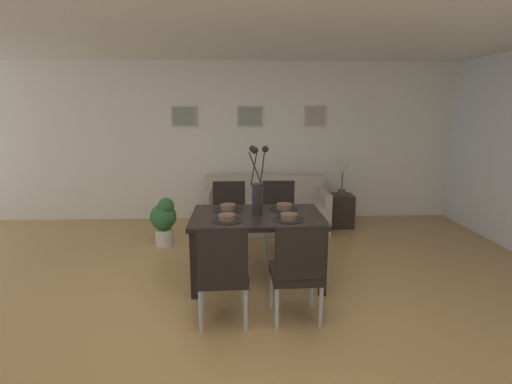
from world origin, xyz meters
TOP-DOWN VIEW (x-y plane):
  - ground_plane at (0.00, 0.00)m, footprint 9.00×9.00m
  - back_wall_panel at (0.00, 3.25)m, footprint 9.00×0.10m
  - ceiling_panel at (0.00, 0.40)m, footprint 9.00×7.20m
  - dining_table at (0.19, 0.69)m, footprint 1.40×0.94m
  - dining_chair_near_left at (-0.15, -0.21)m, footprint 0.45×0.45m
  - dining_chair_near_right at (-0.13, 1.56)m, footprint 0.46×0.46m
  - dining_chair_far_left at (0.50, -0.20)m, footprint 0.45×0.45m
  - dining_chair_far_right at (0.52, 1.58)m, footprint 0.45×0.45m
  - centerpiece_vase at (0.19, 0.69)m, footprint 0.21×0.23m
  - placemat_near_left at (-0.13, 0.48)m, footprint 0.32×0.32m
  - bowl_near_left at (-0.13, 0.48)m, footprint 0.17×0.17m
  - placemat_near_right at (-0.13, 0.90)m, footprint 0.32×0.32m
  - bowl_near_right at (-0.13, 0.90)m, footprint 0.17×0.17m
  - placemat_far_left at (0.50, 0.48)m, footprint 0.32×0.32m
  - bowl_far_left at (0.50, 0.48)m, footprint 0.17×0.17m
  - placemat_far_right at (0.50, 0.90)m, footprint 0.32×0.32m
  - bowl_far_right at (0.50, 0.90)m, footprint 0.17×0.17m
  - sofa at (0.41, 2.58)m, footprint 1.89×0.84m
  - side_table at (1.61, 2.61)m, footprint 0.36×0.36m
  - table_lamp at (1.61, 2.61)m, footprint 0.22×0.22m
  - framed_picture_left at (-0.89, 3.18)m, footprint 0.41×0.03m
  - framed_picture_center at (0.19, 3.18)m, footprint 0.43×0.03m
  - framed_picture_right at (1.27, 3.18)m, footprint 0.35×0.03m
  - potted_plant at (-1.04, 1.86)m, footprint 0.36×0.36m

SIDE VIEW (x-z plane):
  - ground_plane at x=0.00m, z-range 0.00..0.00m
  - side_table at x=1.61m, z-range 0.00..0.52m
  - sofa at x=0.41m, z-range -0.12..0.68m
  - potted_plant at x=-1.04m, z-range 0.04..0.71m
  - dining_chair_near_left at x=-0.15m, z-range 0.05..0.97m
  - dining_chair_near_right at x=-0.13m, z-range 0.05..0.97m
  - dining_chair_far_left at x=0.50m, z-range 0.05..0.97m
  - dining_chair_far_right at x=0.52m, z-range 0.05..0.97m
  - dining_table at x=0.19m, z-range 0.28..1.02m
  - placemat_near_left at x=-0.13m, z-range 0.74..0.75m
  - placemat_near_right at x=-0.13m, z-range 0.74..0.75m
  - placemat_far_left at x=0.50m, z-range 0.74..0.75m
  - placemat_far_right at x=0.50m, z-range 0.74..0.75m
  - bowl_near_left at x=-0.13m, z-range 0.75..0.81m
  - bowl_near_right at x=-0.13m, z-range 0.75..0.81m
  - bowl_far_left at x=0.50m, z-range 0.75..0.81m
  - bowl_far_right at x=0.50m, z-range 0.75..0.81m
  - table_lamp at x=1.61m, z-range 0.64..1.15m
  - centerpiece_vase at x=0.19m, z-range 0.66..1.39m
  - back_wall_panel at x=0.00m, z-range 0.00..2.60m
  - framed_picture_left at x=-0.89m, z-range 1.56..1.89m
  - framed_picture_center at x=0.19m, z-range 1.55..1.89m
  - framed_picture_right at x=1.27m, z-range 1.55..1.90m
  - ceiling_panel at x=0.00m, z-range 2.60..2.68m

